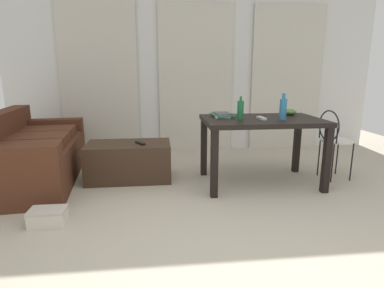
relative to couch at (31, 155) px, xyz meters
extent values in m
plane|color=#B2A893|center=(2.08, -0.63, -0.32)|extent=(7.68, 7.68, 0.00)
cube|color=silver|center=(2.08, 1.37, 1.03)|extent=(5.76, 0.10, 2.69)
cube|color=beige|center=(0.60, 1.28, 0.82)|extent=(1.15, 0.03, 2.26)
cube|color=beige|center=(2.08, 1.28, 0.82)|extent=(1.15, 0.03, 2.26)
cube|color=beige|center=(3.55, 1.28, 0.82)|extent=(1.15, 0.03, 2.26)
cube|color=#4C2819|center=(0.04, 0.00, -0.09)|extent=(1.07, 1.94, 0.44)
cube|color=#4C2819|center=(-0.04, 0.83, 0.21)|extent=(0.91, 0.29, 0.16)
cube|color=#4C2819|center=(0.12, -0.82, 0.21)|extent=(0.91, 0.29, 0.16)
cube|color=#552D1C|center=(0.04, 0.49, 0.18)|extent=(0.70, 0.52, 0.10)
cube|color=#552D1C|center=(0.09, 0.01, 0.18)|extent=(0.70, 0.52, 0.10)
cube|color=#552D1C|center=(0.14, -0.48, 0.18)|extent=(0.70, 0.52, 0.10)
cube|color=#382619|center=(1.12, -0.06, -0.10)|extent=(0.97, 0.55, 0.43)
cube|color=black|center=(2.61, -0.36, 0.41)|extent=(1.28, 0.82, 0.05)
cube|color=black|center=(2.02, -0.72, 0.03)|extent=(0.07, 0.07, 0.70)
cube|color=black|center=(3.20, -0.72, 0.03)|extent=(0.07, 0.07, 0.70)
cube|color=black|center=(2.02, 0.00, 0.03)|extent=(0.07, 0.07, 0.70)
cube|color=black|center=(3.20, 0.00, 0.03)|extent=(0.07, 0.07, 0.70)
cylinder|color=silver|center=(3.55, -0.30, 0.14)|extent=(0.37, 0.37, 0.02)
cylinder|color=black|center=(3.70, -0.41, -0.09)|extent=(0.02, 0.02, 0.45)
cylinder|color=black|center=(3.66, -0.16, -0.09)|extent=(0.02, 0.02, 0.45)
cylinder|color=black|center=(3.44, -0.44, -0.09)|extent=(0.02, 0.02, 0.45)
cylinder|color=black|center=(3.41, -0.19, -0.09)|extent=(0.02, 0.02, 0.45)
torus|color=black|center=(3.43, -0.31, 0.33)|extent=(0.06, 0.36, 0.36)
cylinder|color=black|center=(3.44, -0.47, 0.24)|extent=(0.02, 0.02, 0.17)
cylinder|color=black|center=(3.41, -0.16, 0.24)|extent=(0.02, 0.02, 0.17)
cylinder|color=#195B2D|center=(2.35, -0.41, 0.53)|extent=(0.07, 0.07, 0.20)
cylinder|color=#195B2D|center=(2.35, -0.41, 0.65)|extent=(0.03, 0.03, 0.05)
cylinder|color=teal|center=(2.80, -0.48, 0.54)|extent=(0.07, 0.07, 0.22)
cylinder|color=teal|center=(2.80, -0.48, 0.68)|extent=(0.04, 0.04, 0.06)
ellipsoid|color=#477033|center=(3.03, -0.14, 0.47)|extent=(0.14, 0.14, 0.07)
cube|color=silver|center=(2.19, -0.19, 0.44)|extent=(0.18, 0.29, 0.02)
cube|color=#2D7F56|center=(2.20, -0.21, 0.46)|extent=(0.26, 0.33, 0.01)
cube|color=#4C4C51|center=(2.20, -0.20, 0.47)|extent=(0.20, 0.27, 0.01)
cube|color=#B7B7B2|center=(2.58, -0.43, 0.45)|extent=(0.06, 0.18, 0.02)
cube|color=black|center=(1.26, -0.10, 0.13)|extent=(0.13, 0.17, 0.02)
cube|color=beige|center=(0.54, -1.15, -0.26)|extent=(0.29, 0.19, 0.11)
cube|color=beige|center=(0.54, -1.15, -0.19)|extent=(0.30, 0.20, 0.02)
camera|label=1|loc=(1.46, -3.70, 0.94)|focal=29.52mm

